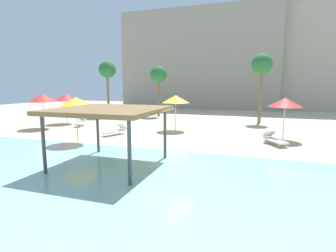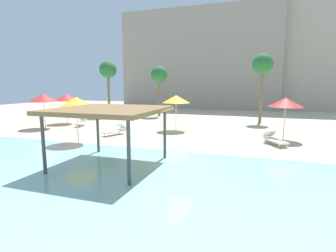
% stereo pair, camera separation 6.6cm
% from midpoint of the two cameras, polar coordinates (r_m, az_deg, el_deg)
% --- Properties ---
extents(ground_plane, '(80.00, 80.00, 0.00)m').
position_cam_midpoint_polar(ground_plane, '(13.03, -0.24, -7.07)').
color(ground_plane, beige).
extents(lagoon_water, '(44.00, 13.50, 0.04)m').
position_cam_midpoint_polar(lagoon_water, '(8.54, -12.34, -15.95)').
color(lagoon_water, '#99D1C6').
rests_on(lagoon_water, ground).
extents(shade_pavilion, '(4.47, 4.47, 2.58)m').
position_cam_midpoint_polar(shade_pavilion, '(11.76, -12.37, 3.05)').
color(shade_pavilion, '#42474C').
rests_on(shade_pavilion, ground).
extents(beach_umbrella_yellow_0, '(2.08, 2.08, 2.85)m').
position_cam_midpoint_polar(beach_umbrella_yellow_0, '(17.03, -19.01, 4.94)').
color(beach_umbrella_yellow_0, silver).
rests_on(beach_umbrella_yellow_0, ground).
extents(beach_umbrella_red_1, '(2.29, 2.29, 2.74)m').
position_cam_midpoint_polar(beach_umbrella_red_1, '(26.41, -20.95, 5.76)').
color(beach_umbrella_red_1, silver).
rests_on(beach_umbrella_red_1, ground).
extents(beach_umbrella_red_4, '(2.19, 2.19, 2.76)m').
position_cam_midpoint_polar(beach_umbrella_red_4, '(18.73, 24.06, 4.66)').
color(beach_umbrella_red_4, silver).
rests_on(beach_umbrella_red_4, ground).
extents(beach_umbrella_red_5, '(2.37, 2.37, 2.85)m').
position_cam_midpoint_polar(beach_umbrella_red_5, '(24.19, -25.18, 5.50)').
color(beach_umbrella_red_5, silver).
rests_on(beach_umbrella_red_5, ground).
extents(beach_umbrella_yellow_6, '(2.18, 2.18, 2.78)m').
position_cam_midpoint_polar(beach_umbrella_yellow_6, '(20.84, 1.84, 5.82)').
color(beach_umbrella_yellow_6, silver).
rests_on(beach_umbrella_yellow_6, ground).
extents(lounge_chair_0, '(1.47, 1.94, 0.74)m').
position_cam_midpoint_polar(lounge_chair_0, '(17.24, 21.95, -2.65)').
color(lounge_chair_0, white).
rests_on(lounge_chair_0, ground).
extents(lounge_chair_1, '(1.20, 1.99, 0.74)m').
position_cam_midpoint_polar(lounge_chair_1, '(19.53, -11.03, -0.88)').
color(lounge_chair_1, white).
rests_on(lounge_chair_1, ground).
extents(lounge_chair_2, '(1.21, 1.99, 0.74)m').
position_cam_midpoint_polar(lounge_chair_2, '(24.63, -18.10, 0.83)').
color(lounge_chair_2, white).
rests_on(lounge_chair_2, ground).
extents(palm_tree_0, '(1.90, 1.90, 6.44)m').
position_cam_midpoint_polar(palm_tree_0, '(26.58, 19.75, 12.12)').
color(palm_tree_0, brown).
rests_on(palm_tree_0, ground).
extents(palm_tree_1, '(1.90, 1.90, 6.22)m').
position_cam_midpoint_polar(palm_tree_1, '(30.95, -12.72, 11.49)').
color(palm_tree_1, brown).
rests_on(palm_tree_1, ground).
extents(palm_tree_2, '(1.90, 1.90, 5.69)m').
position_cam_midpoint_polar(palm_tree_2, '(30.54, -1.86, 10.79)').
color(palm_tree_2, brown).
rests_on(palm_tree_2, ground).
extents(hotel_block_0, '(23.68, 8.05, 14.73)m').
position_cam_midpoint_polar(hotel_block_0, '(43.82, 7.18, 13.73)').
color(hotel_block_0, '#9E9384').
rests_on(hotel_block_0, ground).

